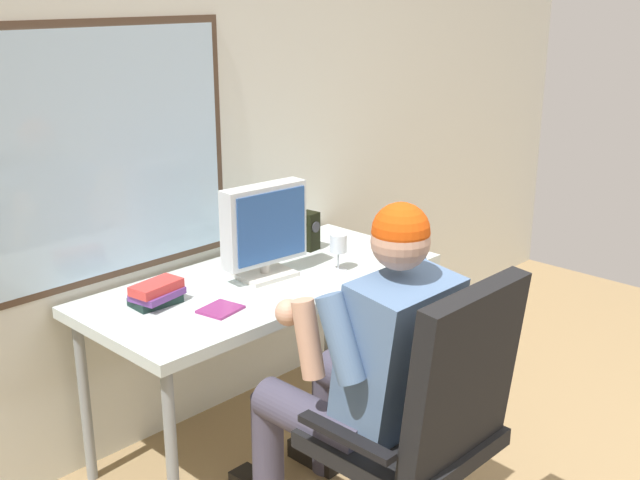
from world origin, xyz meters
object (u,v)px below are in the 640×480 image
Objects in this scene: desk_speaker at (309,231)px; person_seated at (365,365)px; wine_glass at (338,245)px; office_chair at (431,413)px; desk at (264,292)px; crt_monitor at (265,227)px; cd_case at (221,309)px; book_stack at (156,294)px.

person_seated is at bearing -124.07° from desk_speaker.
person_seated is at bearing -129.60° from wine_glass.
office_chair is 0.83× the size of person_seated.
desk is at bearing 81.03° from office_chair.
desk_speaker is at bearing 55.93° from person_seated.
cd_case is at bearing -157.80° from crt_monitor.
office_chair is 5.00× the size of book_stack.
office_chair is 6.39× the size of cd_case.
cd_case is at bearing 108.48° from person_seated.
cd_case reaches higher than desk.
person_seated is 5.99× the size of book_stack.
desk_speaker is at bearing 17.60° from crt_monitor.
person_seated reaches higher than wine_glass.
person_seated reaches higher than office_chair.
person_seated is 0.78m from crt_monitor.
wine_glass is at bearing 61.56° from office_chair.
person_seated is 0.59m from cd_case.
desk_speaker reaches higher than wine_glass.
wine_glass is at bearing -1.46° from cd_case.
office_chair is at bearing -73.39° from book_stack.
desk_speaker is at bearing 19.89° from cd_case.
book_stack is at bearing 169.92° from desk.
crt_monitor is at bearing -8.15° from book_stack.
desk is 1.45× the size of office_chair.
desk is 0.44m from desk_speaker.
crt_monitor is 2.38× the size of cd_case.
desk_speaker is 0.87m from book_stack.
crt_monitor is 0.41m from desk_speaker.
office_chair is (-0.15, -0.96, -0.11)m from desk.
wine_glass is (0.26, -0.16, -0.10)m from crt_monitor.
desk is at bearing 21.85° from cd_case.
office_chair reaches higher than desk.
wine_glass is at bearing 50.40° from person_seated.
book_stack is at bearing 112.18° from person_seated.
desk is 0.27m from crt_monitor.
book_stack is 0.26m from cd_case.
office_chair reaches higher than cd_case.
crt_monitor is at bearing 148.28° from wine_glass.
wine_glass is at bearing -27.55° from desk.
office_chair is 6.60× the size of wine_glass.
person_seated is 3.22× the size of crt_monitor.
cd_case is (-0.18, 0.83, 0.17)m from office_chair.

